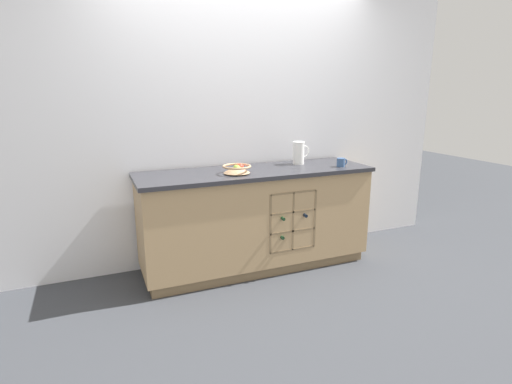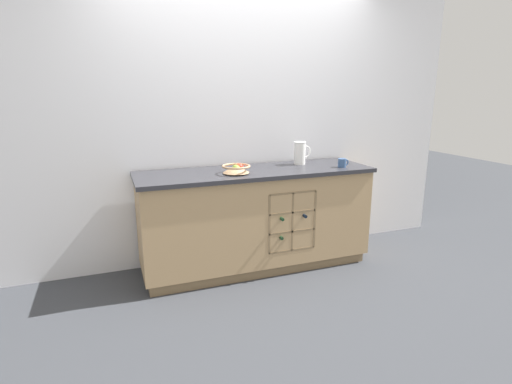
{
  "view_description": "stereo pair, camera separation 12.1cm",
  "coord_description": "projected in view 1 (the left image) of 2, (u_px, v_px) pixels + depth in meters",
  "views": [
    {
      "loc": [
        -1.3,
        -3.12,
        1.55
      ],
      "look_at": [
        0.0,
        0.0,
        0.7
      ],
      "focal_mm": 28.0,
      "sensor_mm": 36.0,
      "label": 1
    },
    {
      "loc": [
        -1.19,
        -3.16,
        1.55
      ],
      "look_at": [
        0.0,
        0.0,
        0.7
      ],
      "focal_mm": 28.0,
      "sensor_mm": 36.0,
      "label": 2
    }
  ],
  "objects": [
    {
      "name": "ground_plane",
      "position": [
        256.0,
        266.0,
        3.66
      ],
      "size": [
        14.0,
        14.0,
        0.0
      ],
      "primitive_type": "plane",
      "color": "#383A3F"
    },
    {
      "name": "kitchen_island",
      "position": [
        256.0,
        219.0,
        3.54
      ],
      "size": [
        2.05,
        0.63,
        0.89
      ],
      "color": "olive",
      "rests_on": "ground_plane"
    },
    {
      "name": "fruit_bowl",
      "position": [
        237.0,
        168.0,
        3.27
      ],
      "size": [
        0.24,
        0.24,
        0.08
      ],
      "color": "tan",
      "rests_on": "kitchen_island"
    },
    {
      "name": "back_wall",
      "position": [
        241.0,
        122.0,
        3.66
      ],
      "size": [
        4.41,
        0.06,
        2.55
      ],
      "primitive_type": "cube",
      "color": "white",
      "rests_on": "ground_plane"
    },
    {
      "name": "white_pitcher",
      "position": [
        299.0,
        152.0,
        3.69
      ],
      "size": [
        0.17,
        0.11,
        0.21
      ],
      "color": "white",
      "rests_on": "kitchen_island"
    },
    {
      "name": "ceramic_mug",
      "position": [
        341.0,
        162.0,
        3.58
      ],
      "size": [
        0.11,
        0.07,
        0.08
      ],
      "color": "#385684",
      "rests_on": "kitchen_island"
    }
  ]
}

